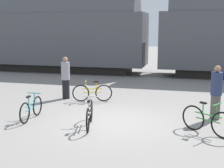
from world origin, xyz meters
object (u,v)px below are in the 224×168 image
Objects in this scene: bicycle_yellow at (92,93)px; bicycle_teal at (31,109)px; freight_train at (153,31)px; bicycle_silver at (90,115)px; person_in_grey at (66,78)px; bicycle_green at (208,121)px; person_in_navy at (216,93)px.

bicycle_teal is at bearing -111.94° from bicycle_yellow.
bicycle_teal is 3.17m from bicycle_yellow.
freight_train reaches higher than bicycle_yellow.
person_in_grey is at bearing 122.81° from bicycle_silver.
bicycle_green is 0.82× the size of bicycle_silver.
bicycle_teal is 0.91× the size of person_in_grey.
bicycle_teal is at bearing 179.20° from bicycle_green.
bicycle_yellow is (1.18, 2.94, 0.01)m from bicycle_teal.
freight_train is at bearing 79.41° from bicycle_yellow.
bicycle_teal is at bearing -76.71° from person_in_navy.
bicycle_yellow is (-0.95, 3.20, -0.01)m from bicycle_silver.
bicycle_silver is 4.26m from person_in_navy.
bicycle_silver is at bearing -92.80° from freight_train.
bicycle_teal is (-5.64, 0.08, -0.03)m from bicycle_green.
person_in_grey is (-2.76, -7.77, -1.90)m from freight_train.
bicycle_yellow is (-1.50, -8.00, -2.43)m from freight_train.
person_in_grey reaches higher than bicycle_green.
bicycle_yellow is at bearing 26.24° from person_in_grey.
bicycle_silver is 3.34m from bicycle_yellow.
bicycle_teal is 2.15m from bicycle_silver.
freight_train is 30.45× the size of person_in_navy.
freight_train is 10.13m from person_in_navy.
person_in_navy is 1.00× the size of person_in_grey.
bicycle_silver is at bearing -20.68° from person_in_grey.
person_in_navy is at bearing 25.28° from bicycle_silver.
person_in_grey is at bearing -109.55° from freight_train.
bicycle_green reaches higher than bicycle_silver.
bicycle_green reaches higher than bicycle_teal.
bicycle_green is 5.64m from bicycle_teal.
freight_train is 34.40× the size of bicycle_yellow.
bicycle_teal is at bearing 172.99° from bicycle_silver.
bicycle_silver is 4.12m from person_in_grey.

